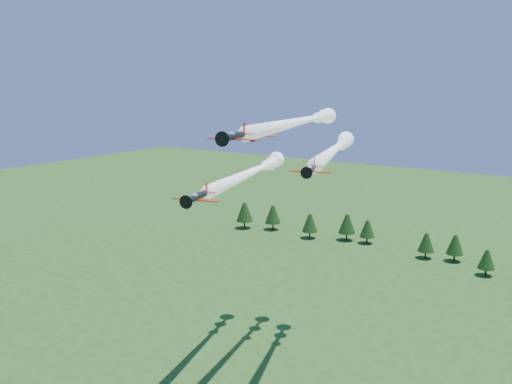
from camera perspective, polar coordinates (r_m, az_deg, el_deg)
The scene contains 5 objects.
plane_lead at distance 118.09m, azimuth 4.55°, elevation 7.09°, with size 17.51×60.88×3.70m.
plane_left at distance 123.59m, azimuth -0.26°, elevation 2.11°, with size 18.08×51.58×3.70m.
plane_right at distance 118.37m, azimuth 8.00°, elevation 4.35°, with size 19.49×49.11×3.70m.
plane_slot at distance 99.75m, azimuth 0.21°, elevation 5.84°, with size 7.26×8.09×2.56m.
treeline at distance 202.42m, azimuth 18.92°, elevation -4.66°, with size 171.33×20.12×11.97m.
Camera 1 is at (51.84, -77.04, 60.18)m, focal length 40.00 mm.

